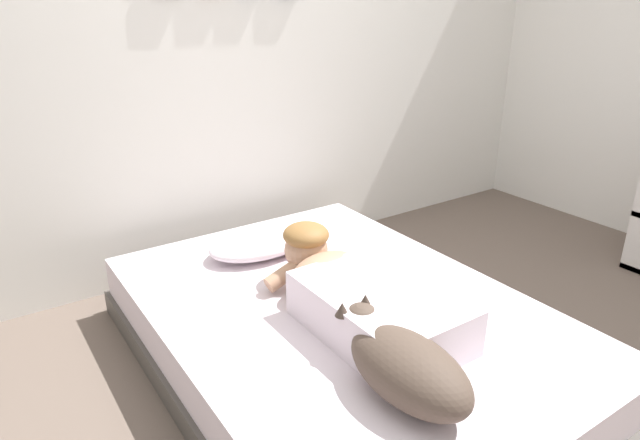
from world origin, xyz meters
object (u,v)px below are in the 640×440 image
(person_lying, at_px, (357,293))
(coffee_cup, at_px, (303,250))
(pillow, at_px, (260,243))
(cell_phone, at_px, (355,310))
(bed, at_px, (341,336))
(dog, at_px, (402,363))

(person_lying, height_order, coffee_cup, person_lying)
(pillow, height_order, person_lying, person_lying)
(pillow, distance_m, cell_phone, 0.70)
(bed, bearing_deg, coffee_cup, 76.47)
(bed, relative_size, coffee_cup, 16.11)
(bed, xyz_separation_m, pillow, (-0.04, 0.62, 0.21))
(person_lying, xyz_separation_m, cell_phone, (0.02, 0.03, -0.10))
(coffee_cup, bearing_deg, person_lying, -101.43)
(person_lying, bearing_deg, coffee_cup, 78.57)
(pillow, relative_size, coffee_cup, 4.16)
(dog, distance_m, coffee_cup, 1.03)
(person_lying, bearing_deg, bed, 88.29)
(dog, xyz_separation_m, coffee_cup, (0.27, 1.00, -0.07))
(bed, bearing_deg, dog, -106.06)
(pillow, distance_m, dog, 1.16)
(bed, relative_size, dog, 3.50)
(bed, distance_m, cell_phone, 0.17)
(pillow, xyz_separation_m, cell_phone, (0.05, -0.69, -0.05))
(person_lying, distance_m, dog, 0.45)
(person_lying, xyz_separation_m, coffee_cup, (0.11, 0.57, -0.07))
(person_lying, bearing_deg, pillow, 92.70)
(person_lying, bearing_deg, dog, -109.31)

